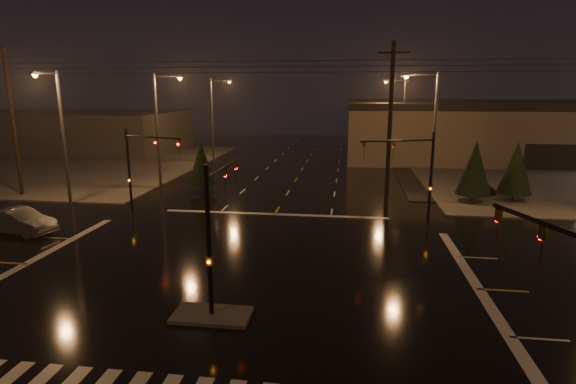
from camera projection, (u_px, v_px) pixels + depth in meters
name	position (u px, v px, depth m)	size (l,w,h in m)	color
ground	(237.00, 276.00, 21.34)	(140.00, 140.00, 0.00)	black
sidewalk_nw	(56.00, 163.00, 54.25)	(36.00, 36.00, 0.12)	#484540
median_island	(212.00, 315.00, 17.45)	(3.00, 1.60, 0.15)	#484540
stop_bar_far	(275.00, 214.00, 31.97)	(16.00, 0.50, 0.01)	beige
retail_building	(573.00, 127.00, 60.35)	(60.20, 28.30, 7.20)	#766D54
commercial_block	(74.00, 131.00, 65.90)	(30.00, 18.00, 5.60)	#443F3C
signal_mast_median	(215.00, 218.00, 17.54)	(0.25, 4.59, 6.00)	black
signal_mast_ne	(417.00, 167.00, 29.05)	(4.84, 1.86, 6.00)	black
signal_mast_nw	(139.00, 161.00, 31.54)	(4.84, 1.86, 6.00)	black
streetlight_1	(160.00, 124.00, 38.92)	(2.77, 0.32, 10.00)	#38383A
streetlight_2	(214.00, 114.00, 54.38)	(2.77, 0.32, 10.00)	#38383A
streetlight_3	(430.00, 128.00, 34.05)	(2.77, 0.32, 10.00)	#38383A
streetlight_4	(401.00, 115.00, 53.38)	(2.77, 0.32, 10.00)	#38383A
streetlight_5	(60.00, 130.00, 32.96)	(0.32, 2.77, 10.00)	#38383A
utility_pole_0	(13.00, 122.00, 36.40)	(2.20, 0.32, 12.00)	black
utility_pole_1	(390.00, 126.00, 32.47)	(2.20, 0.32, 12.00)	black
conifer_0	(475.00, 168.00, 34.64)	(2.65, 2.65, 4.84)	black
conifer_1	(516.00, 168.00, 34.97)	(2.60, 2.60, 4.77)	black
conifer_3	(201.00, 163.00, 38.15)	(2.39, 2.39, 4.44)	black
car_parked	(477.00, 185.00, 38.50)	(1.61, 4.01, 1.37)	black
car_crossing	(19.00, 221.00, 27.53)	(1.62, 4.66, 1.53)	#5C5D64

